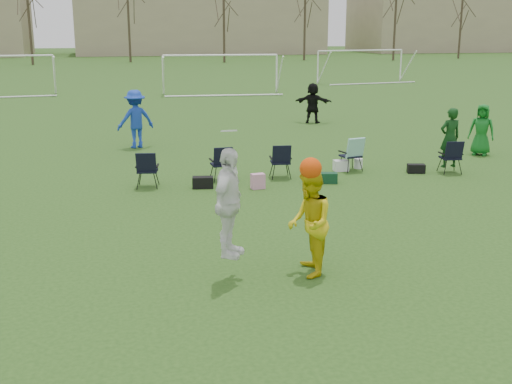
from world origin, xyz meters
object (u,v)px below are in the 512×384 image
object	(u,v)px
fielder_blue	(135,119)
fielder_black	(313,103)
center_contest	(276,214)
goal_right	(361,57)
fielder_green_far	(482,130)
goal_mid	(221,63)

from	to	relation	value
fielder_blue	fielder_black	distance (m)	9.05
center_contest	goal_right	distance (m)	40.71
fielder_green_far	center_contest	distance (m)	12.92
fielder_blue	center_contest	world-z (taller)	center_contest
goal_right	fielder_blue	bearing A→B (deg)	-135.02
fielder_black	goal_mid	bearing A→B (deg)	-54.91
fielder_blue	goal_right	world-z (taller)	goal_right
fielder_green_far	center_contest	world-z (taller)	center_contest
center_contest	goal_mid	distance (m)	31.49
goal_mid	fielder_green_far	bearing A→B (deg)	-74.00
goal_mid	fielder_black	bearing A→B (deg)	-79.43
goal_right	goal_mid	bearing A→B (deg)	-161.43
goal_mid	goal_right	size ratio (longest dim) A/B	1.01
fielder_black	goal_right	xyz separation A→B (m)	(10.39, 19.97, 1.04)
fielder_black	goal_mid	size ratio (longest dim) A/B	0.24
fielder_blue	fielder_black	bearing A→B (deg)	-168.56
goal_right	center_contest	bearing A→B (deg)	-122.18
center_contest	fielder_blue	bearing A→B (deg)	97.37
goal_right	fielder_black	bearing A→B (deg)	-125.49
goal_mid	fielder_blue	bearing A→B (deg)	-105.06
fielder_green_far	goal_right	xyz separation A→B (m)	(7.26, 28.28, 1.08)
fielder_blue	center_contest	bearing A→B (deg)	80.13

